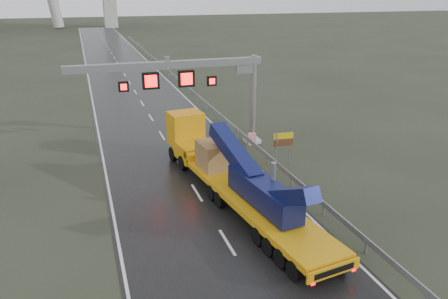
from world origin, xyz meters
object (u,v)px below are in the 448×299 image
object	(u,v)px
heavy_haul_truck	(224,166)
exit_sign_pair	(283,142)
sign_gantry	(195,79)
striped_barrier	(252,139)

from	to	relation	value
heavy_haul_truck	exit_sign_pair	world-z (taller)	heavy_haul_truck
exit_sign_pair	sign_gantry	bearing A→B (deg)	136.07
heavy_haul_truck	exit_sign_pair	distance (m)	5.99
heavy_haul_truck	exit_sign_pair	bearing A→B (deg)	18.78
sign_gantry	exit_sign_pair	size ratio (longest dim) A/B	5.90
exit_sign_pair	striped_barrier	size ratio (longest dim) A/B	2.50
heavy_haul_truck	striped_barrier	world-z (taller)	heavy_haul_truck
striped_barrier	exit_sign_pair	bearing A→B (deg)	-87.74
exit_sign_pair	striped_barrier	xyz separation A→B (m)	(-0.47, 4.84, -1.26)
exit_sign_pair	heavy_haul_truck	bearing A→B (deg)	-149.73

